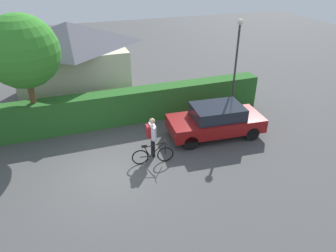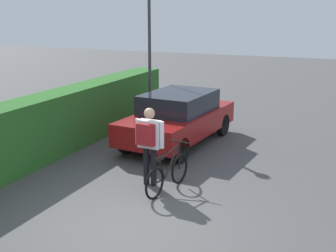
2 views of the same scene
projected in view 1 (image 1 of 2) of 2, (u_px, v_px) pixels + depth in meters
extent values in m
plane|color=#474747|center=(109.00, 174.00, 11.80)|extent=(60.00, 60.00, 0.00)
cube|color=#276123|center=(93.00, 111.00, 14.64)|extent=(17.21, 0.90, 1.60)
cube|color=beige|center=(74.00, 72.00, 17.58)|extent=(5.62, 4.73, 2.90)
pyramid|color=#4C4C56|center=(68.00, 34.00, 16.56)|extent=(5.90, 4.97, 1.28)
cube|color=maroon|center=(215.00, 123.00, 13.98)|extent=(4.32, 2.12, 0.61)
cube|color=#1E232D|center=(217.00, 112.00, 13.71)|extent=(2.31, 1.75, 0.54)
cylinder|color=black|center=(236.00, 117.00, 15.13)|extent=(0.66, 0.23, 0.65)
cylinder|color=black|center=(252.00, 134.00, 13.76)|extent=(0.66, 0.23, 0.65)
cylinder|color=black|center=(180.00, 125.00, 14.49)|extent=(0.66, 0.23, 0.65)
cylinder|color=black|center=(191.00, 143.00, 13.12)|extent=(0.66, 0.23, 0.65)
torus|color=black|center=(165.00, 154.00, 12.34)|extent=(0.66, 0.14, 0.66)
torus|color=black|center=(140.00, 157.00, 12.17)|extent=(0.66, 0.14, 0.66)
cylinder|color=black|center=(157.00, 149.00, 12.14)|extent=(0.65, 0.12, 0.64)
cylinder|color=black|center=(147.00, 152.00, 12.11)|extent=(0.24, 0.07, 0.48)
cylinder|color=black|center=(154.00, 145.00, 12.02)|extent=(0.78, 0.14, 0.16)
cylinder|color=black|center=(145.00, 157.00, 12.20)|extent=(0.38, 0.09, 0.05)
cylinder|color=black|center=(165.00, 148.00, 12.19)|extent=(0.04, 0.04, 0.60)
cube|color=black|center=(144.00, 146.00, 11.96)|extent=(0.23, 0.13, 0.06)
cylinder|color=black|center=(165.00, 141.00, 12.03)|extent=(0.10, 0.50, 0.03)
cylinder|color=black|center=(152.00, 146.00, 12.73)|extent=(0.13, 0.13, 0.85)
cylinder|color=black|center=(153.00, 148.00, 12.58)|extent=(0.13, 0.13, 0.85)
cube|color=silver|center=(152.00, 131.00, 12.30)|extent=(0.23, 0.51, 0.61)
sphere|color=tan|center=(152.00, 121.00, 12.07)|extent=(0.23, 0.23, 0.23)
cylinder|color=silver|center=(151.00, 127.00, 12.54)|extent=(0.09, 0.09, 0.57)
cylinder|color=silver|center=(154.00, 135.00, 12.04)|extent=(0.09, 0.09, 0.57)
cube|color=maroon|center=(148.00, 131.00, 12.24)|extent=(0.18, 0.41, 0.46)
cylinder|color=#38383D|center=(235.00, 72.00, 15.16)|extent=(0.10, 0.10, 4.49)
sphere|color=#F2EDCC|center=(240.00, 22.00, 14.01)|extent=(0.28, 0.28, 0.28)
cylinder|color=brown|center=(34.00, 105.00, 13.66)|extent=(0.26, 0.26, 2.96)
sphere|color=#368829|center=(22.00, 52.00, 12.50)|extent=(2.99, 2.99, 2.99)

